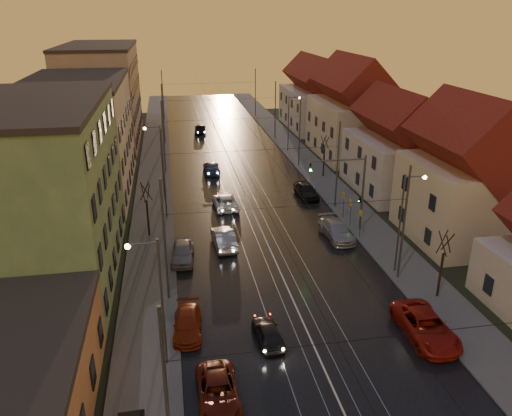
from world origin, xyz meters
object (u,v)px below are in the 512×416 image
street_lamp_1 (405,214)px  parked_right_1 (337,230)px  driving_car_0 (268,333)px  parked_left_3 (182,252)px  driving_car_4 (200,129)px  parked_left_2 (188,324)px  driving_car_3 (211,168)px  parked_right_2 (306,190)px  street_lamp_2 (159,154)px  driving_car_2 (225,202)px  street_lamp_3 (291,118)px  parked_left_1 (218,392)px  driving_car_1 (224,238)px  parked_right_0 (426,326)px  traffic_light_mast (353,184)px  street_lamp_0 (156,292)px

street_lamp_1 → parked_right_1: bearing=112.0°
driving_car_0 → parked_left_3: size_ratio=0.83×
driving_car_4 → parked_left_2: bearing=89.3°
driving_car_3 → parked_right_2: bearing=133.1°
street_lamp_2 → driving_car_2: bearing=-32.6°
street_lamp_3 → parked_right_1: street_lamp_3 is taller
parked_left_1 → street_lamp_2: bearing=94.9°
street_lamp_1 → parked_right_1: (-2.77, 6.83, -4.14)m
driving_car_1 → driving_car_4: 43.24m
street_lamp_3 → parked_right_0: 44.39m
traffic_light_mast → driving_car_1: traffic_light_mast is taller
parked_right_0 → parked_right_1: (-0.74, 14.99, -0.04)m
driving_car_1 → parked_left_3: 4.10m
driving_car_1 → parked_left_3: bearing=25.3°
street_lamp_0 → parked_left_3: 13.62m
street_lamp_2 → driving_car_0: street_lamp_2 is taller
driving_car_0 → parked_right_2: bearing=-114.2°
street_lamp_2 → parked_right_0: bearing=-60.1°
street_lamp_0 → street_lamp_3: size_ratio=1.00×
driving_car_2 → parked_left_1: bearing=79.6°
driving_car_2 → driving_car_4: (-0.14, 34.20, 0.10)m
parked_right_1 → traffic_light_mast: bearing=32.0°
street_lamp_1 → driving_car_0: 14.27m
traffic_light_mast → driving_car_3: traffic_light_mast is taller
street_lamp_1 → parked_left_3: bearing=163.6°
parked_left_2 → parked_right_2: bearing=62.3°
street_lamp_2 → driving_car_3: bearing=52.4°
parked_left_1 → street_lamp_1: bearing=36.4°
street_lamp_2 → driving_car_2: size_ratio=1.63×
driving_car_1 → parked_right_0: size_ratio=0.85×
parked_left_1 → parked_right_1: (12.54, 18.29, 0.10)m
street_lamp_1 → parked_right_0: size_ratio=1.42×
street_lamp_3 → driving_car_3: (-12.04, -8.00, -4.18)m
driving_car_1 → driving_car_4: size_ratio=1.04×
parked_left_2 → parked_right_2: size_ratio=0.93×
street_lamp_2 → parked_right_2: (15.55, -2.55, -4.10)m
parked_left_2 → parked_right_2: (13.91, 22.53, 0.16)m
traffic_light_mast → parked_left_3: size_ratio=1.63×
driving_car_2 → parked_right_2: (9.08, 1.59, 0.11)m
parked_left_1 → parked_right_2: parked_right_2 is taller
parked_left_1 → parked_right_2: size_ratio=1.00×
street_lamp_0 → driving_car_2: street_lamp_0 is taller
driving_car_0 → driving_car_2: 22.74m
driving_car_4 → street_lamp_0: bearing=87.9°
driving_car_0 → driving_car_2: (0.01, 22.74, 0.06)m
parked_right_2 → street_lamp_1: bearing=-84.7°
driving_car_4 → parked_left_1: bearing=90.9°
driving_car_1 → driving_car_4: driving_car_1 is taller
driving_car_1 → driving_car_3: (0.87, 21.17, -0.09)m
parked_right_0 → driving_car_1: bearing=126.2°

